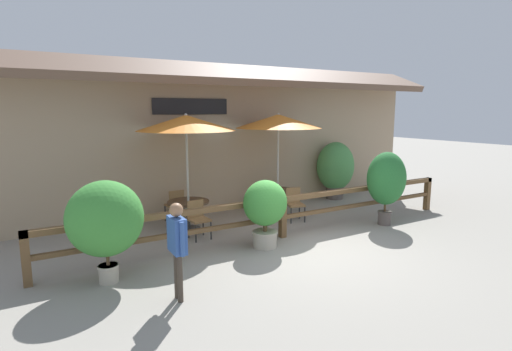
# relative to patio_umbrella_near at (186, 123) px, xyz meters

# --- Properties ---
(ground_plane) EXTENTS (60.00, 60.00, 0.00)m
(ground_plane) POSITION_rel_patio_umbrella_near_xyz_m (1.64, -2.75, -2.60)
(ground_plane) COLOR gray
(building_facade) EXTENTS (14.28, 1.49, 4.23)m
(building_facade) POSITION_rel_patio_umbrella_near_xyz_m (1.63, 1.36, -0.44)
(building_facade) COLOR tan
(building_facade) RESTS_ON ground
(patio_railing) EXTENTS (10.40, 0.14, 0.95)m
(patio_railing) POSITION_rel_patio_umbrella_near_xyz_m (1.64, -1.70, -1.91)
(patio_railing) COLOR brown
(patio_railing) RESTS_ON ground
(patio_umbrella_near) EXTENTS (2.35, 2.35, 2.83)m
(patio_umbrella_near) POSITION_rel_patio_umbrella_near_xyz_m (0.00, 0.00, 0.00)
(patio_umbrella_near) COLOR #B7B2A8
(patio_umbrella_near) RESTS_ON ground
(dining_table_near) EXTENTS (1.02, 1.02, 0.71)m
(dining_table_near) POSITION_rel_patio_umbrella_near_xyz_m (0.00, -0.00, -2.03)
(dining_table_near) COLOR #4C3826
(dining_table_near) RESTS_ON ground
(chair_near_streetside) EXTENTS (0.45, 0.45, 0.87)m
(chair_near_streetside) POSITION_rel_patio_umbrella_near_xyz_m (-0.06, -0.77, -2.11)
(chair_near_streetside) COLOR olive
(chair_near_streetside) RESTS_ON ground
(chair_near_wallside) EXTENTS (0.43, 0.43, 0.87)m
(chair_near_wallside) POSITION_rel_patio_umbrella_near_xyz_m (-0.07, 0.77, -2.11)
(chair_near_wallside) COLOR olive
(chair_near_wallside) RESTS_ON ground
(patio_umbrella_middle) EXTENTS (2.35, 2.35, 2.83)m
(patio_umbrella_middle) POSITION_rel_patio_umbrella_near_xyz_m (2.65, 0.05, 0.00)
(patio_umbrella_middle) COLOR #B7B2A8
(patio_umbrella_middle) RESTS_ON ground
(dining_table_middle) EXTENTS (1.02, 1.02, 0.71)m
(dining_table_middle) POSITION_rel_patio_umbrella_near_xyz_m (2.65, 0.05, -2.03)
(dining_table_middle) COLOR #4C3826
(dining_table_middle) RESTS_ON ground
(chair_middle_streetside) EXTENTS (0.51, 0.51, 0.87)m
(chair_middle_streetside) POSITION_rel_patio_umbrella_near_xyz_m (2.71, -0.68, -2.11)
(chair_middle_streetside) COLOR olive
(chair_middle_streetside) RESTS_ON ground
(chair_middle_wallside) EXTENTS (0.48, 0.48, 0.87)m
(chair_middle_wallside) POSITION_rel_patio_umbrella_near_xyz_m (2.70, 0.79, -2.11)
(chair_middle_wallside) COLOR olive
(chair_middle_wallside) RESTS_ON ground
(potted_plant_tall_tropical) EXTENTS (1.26, 1.13, 1.76)m
(potted_plant_tall_tropical) POSITION_rel_patio_umbrella_near_xyz_m (-2.30, -2.22, -1.50)
(potted_plant_tall_tropical) COLOR #B7AD99
(potted_plant_tall_tropical) RESTS_ON ground
(potted_plant_entrance_palm) EXTENTS (0.96, 0.86, 1.46)m
(potted_plant_entrance_palm) POSITION_rel_patio_umbrella_near_xyz_m (0.94, -2.06, -1.72)
(potted_plant_entrance_palm) COLOR #B7AD99
(potted_plant_entrance_palm) RESTS_ON ground
(potted_plant_small_flowering) EXTENTS (1.02, 0.92, 1.87)m
(potted_plant_small_flowering) POSITION_rel_patio_umbrella_near_xyz_m (4.47, -2.16, -1.43)
(potted_plant_small_flowering) COLOR #564C47
(potted_plant_small_flowering) RESTS_ON ground
(potted_plant_broad_leaf) EXTENTS (1.26, 1.14, 1.88)m
(potted_plant_broad_leaf) POSITION_rel_patio_umbrella_near_xyz_m (5.42, 0.80, -1.57)
(potted_plant_broad_leaf) COLOR #564C47
(potted_plant_broad_leaf) RESTS_ON ground
(pedestrian) EXTENTS (0.21, 0.55, 1.54)m
(pedestrian) POSITION_rel_patio_umbrella_near_xyz_m (-1.48, -3.44, -1.61)
(pedestrian) COLOR #42382D
(pedestrian) RESTS_ON ground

